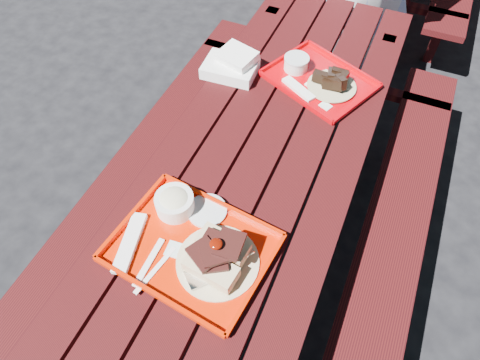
% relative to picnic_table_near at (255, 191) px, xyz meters
% --- Properties ---
extents(ground, '(60.00, 60.00, 0.00)m').
position_rel_picnic_table_near_xyz_m(ground, '(0.00, 0.00, -0.56)').
color(ground, black).
rests_on(ground, ground).
extents(picnic_table_near, '(1.41, 2.40, 0.75)m').
position_rel_picnic_table_near_xyz_m(picnic_table_near, '(0.00, 0.00, 0.00)').
color(picnic_table_near, '#380B0A').
rests_on(picnic_table_near, ground).
extents(near_tray, '(0.53, 0.43, 0.15)m').
position_rel_picnic_table_near_xyz_m(near_tray, '(-0.05, -0.40, 0.23)').
color(near_tray, red).
rests_on(near_tray, picnic_table_near).
extents(far_tray, '(0.52, 0.47, 0.07)m').
position_rel_picnic_table_near_xyz_m(far_tray, '(0.07, 0.52, 0.21)').
color(far_tray, '#B90108').
rests_on(far_tray, picnic_table_near).
extents(white_cloth, '(0.24, 0.20, 0.09)m').
position_rel_picnic_table_near_xyz_m(white_cloth, '(-0.29, 0.43, 0.23)').
color(white_cloth, white).
rests_on(white_cloth, picnic_table_near).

